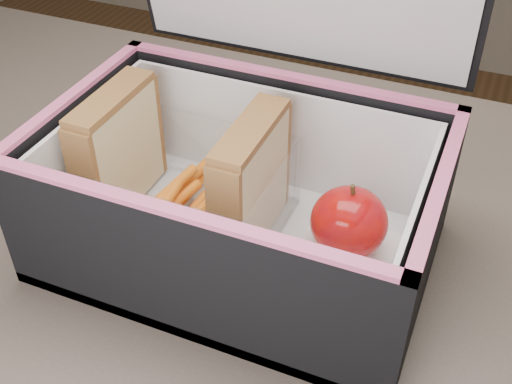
# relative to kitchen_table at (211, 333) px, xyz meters

# --- Properties ---
(kitchen_table) EXTENTS (1.20, 0.80, 0.75)m
(kitchen_table) POSITION_rel_kitchen_table_xyz_m (0.00, 0.00, 0.00)
(kitchen_table) COLOR brown
(kitchen_table) RESTS_ON ground
(lunch_bag) EXTENTS (0.33, 0.26, 0.33)m
(lunch_bag) POSITION_rel_kitchen_table_xyz_m (0.02, 0.04, 0.16)
(lunch_bag) COLOR black
(lunch_bag) RESTS_ON kitchen_table
(plastic_tub) EXTENTS (0.18, 0.13, 0.07)m
(plastic_tub) POSITION_rel_kitchen_table_xyz_m (-0.04, 0.04, 0.14)
(plastic_tub) COLOR white
(plastic_tub) RESTS_ON lunch_bag
(sandwich_left) EXTENTS (0.03, 0.10, 0.11)m
(sandwich_left) POSITION_rel_kitchen_table_xyz_m (-0.10, 0.04, 0.17)
(sandwich_left) COLOR #D1BA89
(sandwich_left) RESTS_ON plastic_tub
(sandwich_right) EXTENTS (0.03, 0.10, 0.12)m
(sandwich_right) POSITION_rel_kitchen_table_xyz_m (0.03, 0.04, 0.17)
(sandwich_right) COLOR #D1BA89
(sandwich_right) RESTS_ON plastic_tub
(carrot_sticks) EXTENTS (0.05, 0.15, 0.03)m
(carrot_sticks) POSITION_rel_kitchen_table_xyz_m (-0.04, 0.04, 0.12)
(carrot_sticks) COLOR orange
(carrot_sticks) RESTS_ON plastic_tub
(paper_napkin) EXTENTS (0.08, 0.09, 0.01)m
(paper_napkin) POSITION_rel_kitchen_table_xyz_m (0.11, 0.05, 0.11)
(paper_napkin) COLOR white
(paper_napkin) RESTS_ON lunch_bag
(red_apple) EXTENTS (0.09, 0.09, 0.07)m
(red_apple) POSITION_rel_kitchen_table_xyz_m (0.11, 0.05, 0.14)
(red_apple) COLOR maroon
(red_apple) RESTS_ON paper_napkin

